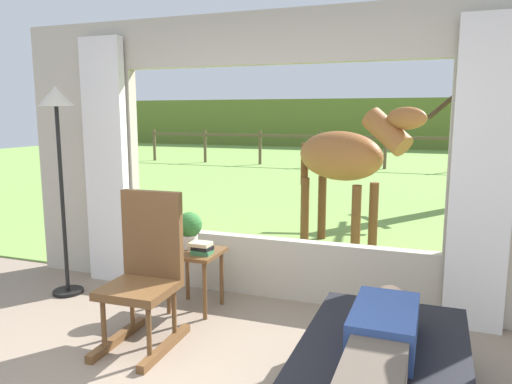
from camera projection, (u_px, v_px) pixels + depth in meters
back_wall_with_window at (274, 162)px, 4.33m from camera, size 5.20×0.12×2.55m
curtain_panel_left at (106, 163)px, 4.78m from camera, size 0.44×0.10×2.40m
curtain_panel_right at (482, 178)px, 3.64m from camera, size 0.44×0.10×2.40m
outdoor_pasture_lawn at (384, 169)px, 14.64m from camera, size 36.00×21.68×0.02m
distant_hill_ridge at (405, 123)px, 23.58m from camera, size 36.00×2.00×2.40m
reclining_person at (380, 344)px, 2.46m from camera, size 0.35×1.43×0.22m
rocking_chair at (146, 271)px, 3.54m from camera, size 0.49×0.69×1.12m
side_table at (195, 261)px, 4.16m from camera, size 0.44×0.44×0.52m
potted_plant at (189, 228)px, 4.19m from camera, size 0.22×0.22×0.32m
book_stack at (202, 248)px, 4.05m from camera, size 0.19×0.15×0.10m
floor_lamp_left at (58, 128)px, 4.35m from camera, size 0.32×0.32×1.92m
horse at (345, 157)px, 5.85m from camera, size 1.72×1.25×1.73m
pasture_tree at (475, 117)px, 8.50m from camera, size 1.46×1.53×3.39m
pasture_fence_line at (385, 145)px, 14.55m from camera, size 16.10×0.10×1.10m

